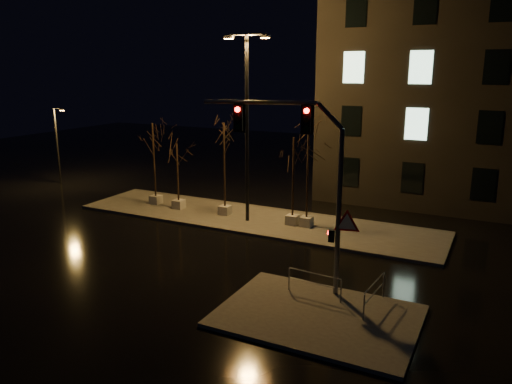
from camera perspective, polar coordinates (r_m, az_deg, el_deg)
The scene contains 13 objects.
ground at distance 24.63m, azimuth -6.83°, elevation -6.93°, with size 90.00×90.00×0.00m, color black.
median at distance 29.51m, azimuth -0.41°, elevation -3.12°, with size 22.00×5.00×0.15m, color #47453F.
sidewalk_corner at distance 18.63m, azimuth 7.04°, elevation -13.87°, with size 7.00×5.00×0.15m, color #47453F.
tree_0 at distance 32.39m, azimuth -11.68°, elevation 5.68°, with size 1.80×1.80×5.39m.
tree_1 at distance 31.16m, azimuth -9.01°, elevation 3.82°, with size 1.80×1.80×4.21m.
tree_2 at distance 29.30m, azimuth -3.68°, elevation 5.55°, with size 1.80×1.80×5.69m.
tree_3 at distance 27.45m, azimuth 4.31°, elevation 4.00°, with size 1.80×1.80×5.09m.
tree_4 at distance 27.10m, azimuth 5.99°, elevation 5.15°, with size 1.80×1.80×5.90m.
traffic_signal_mast at distance 18.78m, azimuth 5.94°, elevation 2.51°, with size 5.95×1.50×7.44m.
streetlight_main at distance 27.86m, azimuth -1.04°, elevation 8.60°, with size 2.60×0.64×10.39m.
streetlight_far at distance 41.46m, azimuth -21.72°, elevation 5.31°, with size 1.15×0.22×5.84m.
guard_rail_a at distance 19.63m, azimuth 6.69°, elevation -10.08°, with size 2.23×0.22×0.97m.
guard_rail_b at distance 19.10m, azimuth 13.38°, elevation -10.96°, with size 0.25×2.18×1.04m.
Camera 1 is at (12.87, -19.10, 8.74)m, focal length 35.00 mm.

